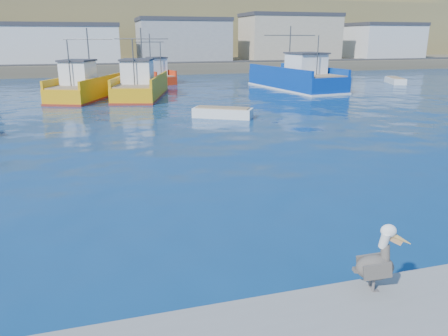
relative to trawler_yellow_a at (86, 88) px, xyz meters
name	(u,v)px	position (x,y,z in m)	size (l,w,h in m)	color
ground	(298,241)	(6.06, -33.00, -1.00)	(260.00, 260.00, 0.00)	navy
dock_bollards	(396,278)	(6.66, -36.40, -0.35)	(36.20, 0.20, 0.30)	#4C4C4C
far_shore	(111,23)	(6.06, 76.20, 7.97)	(200.00, 81.00, 24.00)	brown
trawler_yellow_a	(86,88)	(0.00, 0.00, 0.00)	(7.48, 11.16, 6.43)	orange
trawler_yellow_b	(141,87)	(5.06, -0.67, 0.02)	(6.65, 11.54, 6.47)	orange
trawler_blue	(296,78)	(22.35, 1.63, 0.16)	(6.64, 14.10, 6.81)	#073291
boat_orange	(155,75)	(8.12, 12.53, -0.02)	(4.85, 7.83, 5.95)	red
skiff_mid	(223,114)	(9.50, -13.38, -0.71)	(4.36, 3.41, 0.91)	silver
skiff_far	(395,81)	(36.81, 3.65, -0.71)	(2.93, 4.53, 0.93)	silver
pelican	(377,262)	(6.14, -36.42, 0.12)	(1.18, 0.65, 1.46)	#595451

